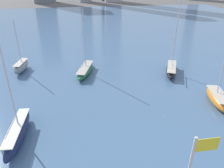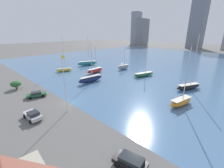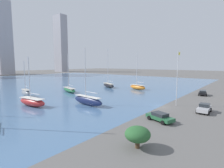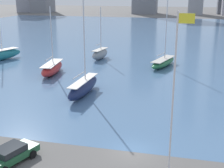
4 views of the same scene
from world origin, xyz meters
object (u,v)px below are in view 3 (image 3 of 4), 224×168
Objects in this scene: flag_pole at (177,77)px; sailboat_gray at (26,93)px; sailboat_red at (32,102)px; sailboat_green at (69,90)px; sailboat_navy at (88,100)px; sailboat_orange at (138,87)px; parked_pickup_silver at (204,108)px; parked_sedan_green at (160,117)px; sailboat_black at (109,85)px; parked_wagon_black at (203,93)px.

flag_pole is 1.19× the size of sailboat_gray.
sailboat_red is 0.87× the size of sailboat_green.
sailboat_navy is at bearing -98.62° from sailboat_green.
parked_pickup_silver is (-19.44, -27.20, -0.14)m from sailboat_orange.
flag_pole is 2.61× the size of parked_pickup_silver.
parked_sedan_green is (-0.38, -18.56, -0.38)m from sailboat_navy.
flag_pole is 0.79× the size of sailboat_black.
sailboat_orange is at bearing -54.19° from sailboat_black.
parked_sedan_green is (-30.41, -22.43, -0.23)m from sailboat_orange.
sailboat_red is 21.04m from sailboat_green.
sailboat_red is at bearing -99.53° from sailboat_gray.
sailboat_gray is at bearing 103.25° from sailboat_navy.
sailboat_orange is 2.94× the size of parked_wagon_black.
sailboat_navy is 21.77m from sailboat_green.
sailboat_black is 35.56m from parked_wagon_black.
sailboat_red is at bearing -133.94° from sailboat_green.
sailboat_red is at bearing -175.85° from sailboat_orange.
sailboat_black is at bearing 8.01° from sailboat_green.
sailboat_orange is at bearing -6.16° from parked_wagon_black.
flag_pole is 0.91× the size of sailboat_orange.
flag_pole is 43.74m from sailboat_gray.
sailboat_red is at bearing 44.37° from parked_wagon_black.
sailboat_black reaches higher than parked_sedan_green.
sailboat_orange is 12.94m from sailboat_black.
flag_pole reaches higher than sailboat_gray.
sailboat_green is (18.46, 10.10, -0.19)m from sailboat_red.
parked_wagon_black is at bearing -42.25° from sailboat_green.
sailboat_green reaches higher than parked_wagon_black.
flag_pole is 37.08m from sailboat_green.
sailboat_green is 2.78× the size of parked_wagon_black.
sailboat_green is at bearing -164.44° from sailboat_black.
sailboat_black is at bearing 70.22° from parked_sedan_green.
parked_wagon_black is at bearing -72.78° from sailboat_orange.
sailboat_red is 2.35× the size of parked_pickup_silver.
sailboat_gray is at bearing 113.73° from parked_sedan_green.
sailboat_gray is at bearing -166.65° from sailboat_black.
sailboat_green is at bearing -4.16° from sailboat_gray.
sailboat_black is 1.23× the size of sailboat_green.
sailboat_gray reaches higher than parked_wagon_black.
parked_wagon_black is at bearing -57.99° from sailboat_black.
parked_wagon_black is 32.35m from parked_sedan_green.
sailboat_gray is 32.26m from sailboat_black.
sailboat_black is at bearing -3.99° from parked_wagon_black.
sailboat_navy is 18.56m from parked_sedan_green.
sailboat_gray is 14.00m from sailboat_green.
parked_sedan_green is at bearing -103.58° from sailboat_black.
sailboat_green is 42.90m from parked_pickup_silver.
flag_pole is 1.11× the size of sailboat_red.
sailboat_gray reaches higher than parked_pickup_silver.
sailboat_black is 32.20m from sailboat_navy.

